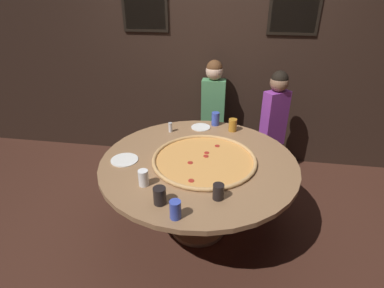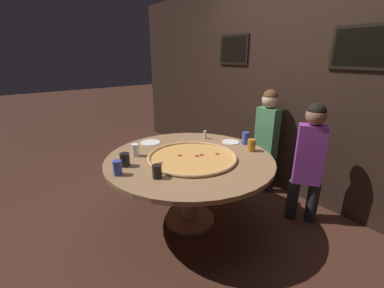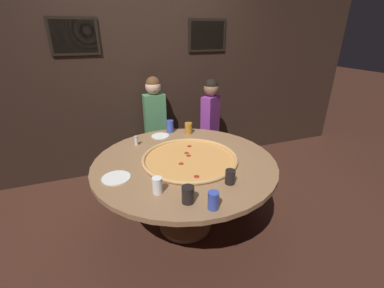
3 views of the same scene
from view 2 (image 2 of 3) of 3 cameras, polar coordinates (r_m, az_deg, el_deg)
ground_plane at (r=2.88m, az=-0.48°, el=-16.64°), size 24.00×24.00×0.00m
back_wall at (r=3.40m, az=19.33°, el=11.75°), size 6.40×0.08×2.60m
dining_table at (r=2.57m, az=-0.52°, el=-5.45°), size 1.63×1.63×0.74m
giant_pizza at (r=2.47m, az=0.03°, el=-2.94°), size 0.87×0.87×0.03m
drink_cup_front_edge at (r=2.58m, az=-12.50°, el=-1.32°), size 0.07×0.07×0.12m
drink_cup_near_right at (r=2.37m, az=-14.69°, el=-3.40°), size 0.09×0.09×0.12m
drink_cup_beside_pizza at (r=2.91m, az=11.83°, el=1.28°), size 0.08×0.08×0.14m
drink_cup_far_left at (r=2.10m, az=-7.79°, el=-6.07°), size 0.08×0.08×0.11m
drink_cup_centre_back at (r=2.72m, az=13.07°, el=-0.25°), size 0.08×0.08×0.12m
drink_cup_near_left at (r=2.22m, az=-16.23°, el=-5.10°), size 0.07×0.07×0.13m
white_plate_far_back at (r=2.95m, az=-9.24°, el=0.33°), size 0.23×0.23×0.01m
white_plate_near_front at (r=2.96m, az=8.56°, el=0.44°), size 0.19×0.19×0.01m
condiment_shaker at (r=3.05m, az=2.89°, el=2.08°), size 0.04×0.04×0.10m
diner_centre_back at (r=2.82m, az=24.61°, el=-2.68°), size 0.32×0.28×1.27m
diner_far_right at (r=3.33m, az=16.26°, el=1.91°), size 0.32×0.19×1.30m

